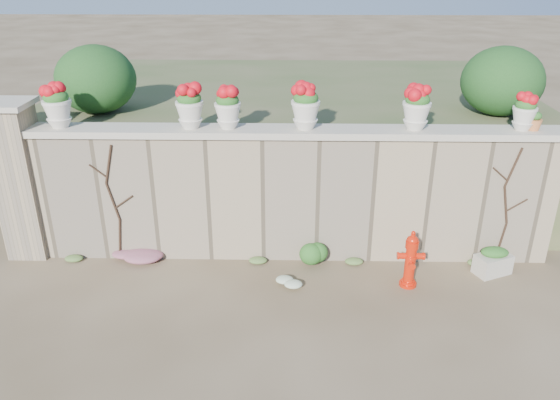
{
  "coord_description": "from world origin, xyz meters",
  "views": [
    {
      "loc": [
        -0.0,
        -5.87,
        4.42
      ],
      "look_at": [
        -0.15,
        1.4,
        1.13
      ],
      "focal_mm": 35.0,
      "sensor_mm": 36.0,
      "label": 1
    }
  ],
  "objects_px": {
    "planter_box": "(493,261)",
    "urn_pot_0": "(57,106)",
    "terracotta_pot": "(534,122)",
    "fire_hydrant": "(411,259)"
  },
  "relations": [
    {
      "from": "terracotta_pot",
      "to": "urn_pot_0",
      "type": "bearing_deg",
      "value": 180.0
    },
    {
      "from": "urn_pot_0",
      "to": "terracotta_pot",
      "type": "height_order",
      "value": "urn_pot_0"
    },
    {
      "from": "fire_hydrant",
      "to": "terracotta_pot",
      "type": "bearing_deg",
      "value": 27.59
    },
    {
      "from": "urn_pot_0",
      "to": "terracotta_pot",
      "type": "relative_size",
      "value": 2.47
    },
    {
      "from": "planter_box",
      "to": "terracotta_pot",
      "type": "xyz_separation_m",
      "value": [
        0.44,
        0.51,
        2.02
      ]
    },
    {
      "from": "planter_box",
      "to": "terracotta_pot",
      "type": "relative_size",
      "value": 2.32
    },
    {
      "from": "planter_box",
      "to": "urn_pot_0",
      "type": "xyz_separation_m",
      "value": [
        -6.44,
        0.51,
        2.22
      ]
    },
    {
      "from": "planter_box",
      "to": "urn_pot_0",
      "type": "height_order",
      "value": "urn_pot_0"
    },
    {
      "from": "planter_box",
      "to": "urn_pot_0",
      "type": "bearing_deg",
      "value": 151.41
    },
    {
      "from": "fire_hydrant",
      "to": "planter_box",
      "type": "bearing_deg",
      "value": 16.44
    }
  ]
}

